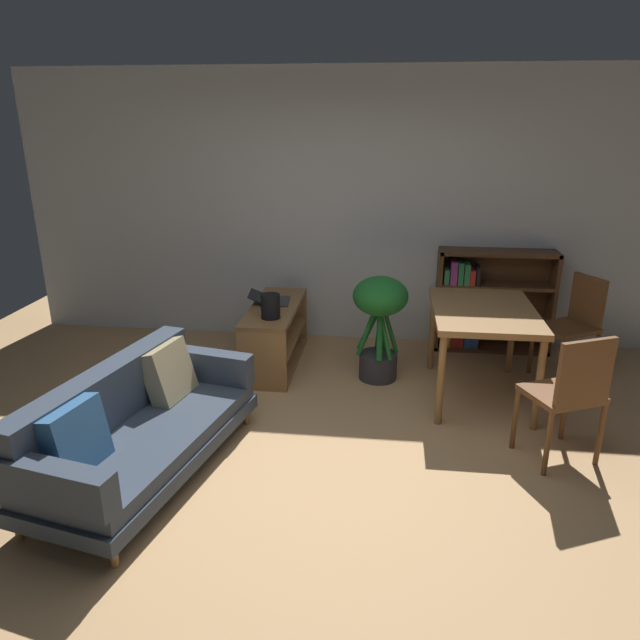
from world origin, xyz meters
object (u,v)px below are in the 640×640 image
object	(u,v)px
open_laptop	(271,300)
desk_speaker	(271,306)
dining_chair_far	(574,322)
dining_chair_near	(570,391)
fabric_couch	(135,424)
dining_table	(483,319)
media_console	(275,335)
potted_floor_plant	(380,315)
bookshelf	(484,301)

from	to	relation	value
open_laptop	desk_speaker	size ratio (longest dim) A/B	1.93
dining_chair_far	dining_chair_near	bearing A→B (deg)	-106.48
fabric_couch	desk_speaker	world-z (taller)	desk_speaker
open_laptop	dining_table	distance (m)	1.95
fabric_couch	media_console	bearing A→B (deg)	73.29
open_laptop	desk_speaker	xyz separation A→B (m)	(0.09, -0.45, 0.08)
fabric_couch	desk_speaker	xyz separation A→B (m)	(0.60, 1.53, 0.34)
fabric_couch	potted_floor_plant	distance (m)	2.27
media_console	dining_table	world-z (taller)	dining_table
media_console	dining_chair_near	distance (m)	2.68
desk_speaker	dining_chair_far	distance (m)	2.69
bookshelf	media_console	bearing A→B (deg)	-161.79
dining_chair_near	dining_chair_far	world-z (taller)	dining_chair_near
media_console	dining_chair_far	bearing A→B (deg)	1.07
media_console	desk_speaker	size ratio (longest dim) A/B	5.74
fabric_couch	open_laptop	xyz separation A→B (m)	(0.51, 1.98, 0.26)
dining_table	dining_chair_near	bearing A→B (deg)	-65.59
dining_table	dining_chair_far	world-z (taller)	dining_chair_far
fabric_couch	desk_speaker	distance (m)	1.68
open_laptop	potted_floor_plant	bearing A→B (deg)	-17.66
open_laptop	potted_floor_plant	xyz separation A→B (m)	(1.03, -0.33, -0.01)
potted_floor_plant	bookshelf	size ratio (longest dim) A/B	0.83
fabric_couch	media_console	size ratio (longest dim) A/B	1.53
bookshelf	fabric_couch	bearing A→B (deg)	-135.38
fabric_couch	dining_chair_near	world-z (taller)	dining_chair_near
open_laptop	dining_chair_near	distance (m)	2.77
open_laptop	dining_chair_far	world-z (taller)	dining_chair_far
fabric_couch	dining_chair_near	xyz separation A→B (m)	(2.81, 0.44, 0.19)
desk_speaker	dining_chair_near	size ratio (longest dim) A/B	0.23
dining_chair_far	potted_floor_plant	bearing A→B (deg)	-171.14
bookshelf	dining_chair_near	bearing A→B (deg)	-83.06
fabric_couch	potted_floor_plant	world-z (taller)	potted_floor_plant
dining_chair_near	dining_table	bearing A→B (deg)	114.41
potted_floor_plant	fabric_couch	bearing A→B (deg)	-132.95
fabric_couch	desk_speaker	bearing A→B (deg)	68.70
desk_speaker	fabric_couch	bearing A→B (deg)	-111.30
potted_floor_plant	bookshelf	bearing A→B (deg)	40.55
open_laptop	bookshelf	world-z (taller)	bookshelf
dining_chair_far	bookshelf	bearing A→B (deg)	138.65
media_console	dining_table	xyz separation A→B (m)	(1.82, -0.46, 0.40)
potted_floor_plant	desk_speaker	bearing A→B (deg)	-172.58
potted_floor_plant	dining_table	size ratio (longest dim) A/B	0.82
potted_floor_plant	dining_table	distance (m)	0.88
desk_speaker	bookshelf	distance (m)	2.21
bookshelf	dining_chair_far	bearing A→B (deg)	-41.35
open_laptop	potted_floor_plant	size ratio (longest dim) A/B	0.44
bookshelf	potted_floor_plant	bearing A→B (deg)	-139.45
dining_chair_far	bookshelf	size ratio (longest dim) A/B	0.81
open_laptop	dining_table	size ratio (longest dim) A/B	0.36
desk_speaker	dining_chair_near	xyz separation A→B (m)	(2.22, -1.09, -0.15)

